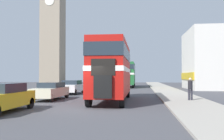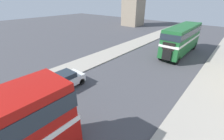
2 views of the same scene
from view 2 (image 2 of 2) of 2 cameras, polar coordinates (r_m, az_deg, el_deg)
bus_distant at (r=24.02m, az=25.08°, el=11.10°), size 2.50×10.14×4.12m
car_parked_far at (r=14.42m, az=-18.88°, el=-4.19°), size 1.83×4.34×1.45m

